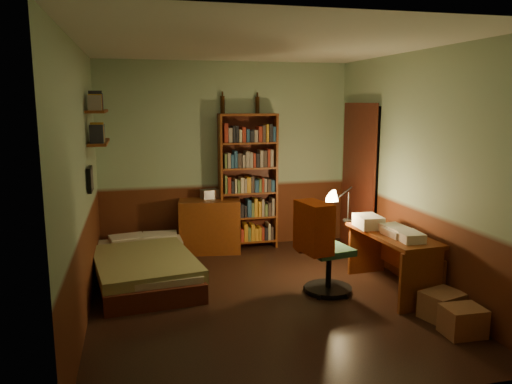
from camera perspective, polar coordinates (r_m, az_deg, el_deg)
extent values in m
cube|color=black|center=(5.44, 0.64, -12.06)|extent=(3.50, 4.00, 0.02)
cube|color=silver|center=(5.06, 0.71, 16.57)|extent=(3.50, 4.00, 0.02)
cube|color=#92AF8B|center=(7.03, -3.44, 4.10)|extent=(3.50, 0.02, 2.60)
cube|color=#92AF8B|center=(4.95, -19.46, 0.90)|extent=(0.02, 4.00, 2.60)
cube|color=#92AF8B|center=(5.78, 17.84, 2.27)|extent=(0.02, 4.00, 2.60)
cube|color=#92AF8B|center=(3.21, 9.70, -3.51)|extent=(3.50, 0.02, 2.60)
cube|color=black|center=(6.93, 11.82, 1.31)|extent=(0.06, 0.90, 2.00)
cube|color=#451910|center=(6.91, 11.56, 1.30)|extent=(0.02, 0.98, 2.08)
cube|color=#848E56|center=(6.00, -12.63, -7.19)|extent=(1.20, 1.99, 0.56)
cube|color=#683012|center=(6.91, -5.30, -3.90)|extent=(0.88, 0.53, 0.73)
cube|color=#B2B2B7|center=(6.95, -5.32, -0.21)|extent=(0.26, 0.22, 0.12)
cube|color=#683012|center=(6.98, -0.90, 1.16)|extent=(0.82, 0.28, 1.90)
cylinder|color=black|center=(6.93, -3.85, 9.92)|extent=(0.08, 0.08, 0.24)
cylinder|color=black|center=(7.03, 0.16, 9.91)|extent=(0.07, 0.07, 0.23)
cube|color=#683012|center=(5.73, 15.19, -7.66)|extent=(0.59, 1.25, 0.65)
cube|color=silver|center=(5.78, 12.71, -3.30)|extent=(0.27, 0.35, 0.14)
cone|color=black|center=(6.00, 10.53, -0.81)|extent=(0.17, 0.17, 0.53)
cube|color=#265338|center=(5.49, 8.35, -6.69)|extent=(0.53, 0.48, 0.93)
cube|color=#A2320B|center=(5.07, 6.93, 0.43)|extent=(0.26, 0.46, 0.54)
cube|color=#683012|center=(6.00, -17.51, 5.45)|extent=(0.20, 0.90, 0.03)
cube|color=#683012|center=(5.98, -17.69, 8.79)|extent=(0.20, 0.90, 0.03)
cube|color=black|center=(5.55, -18.44, 1.39)|extent=(0.04, 0.32, 0.26)
cube|color=#905F3E|center=(4.95, 22.57, -13.46)|extent=(0.35, 0.29, 0.26)
cube|color=#905F3E|center=(5.22, 20.54, -12.03)|extent=(0.44, 0.40, 0.26)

